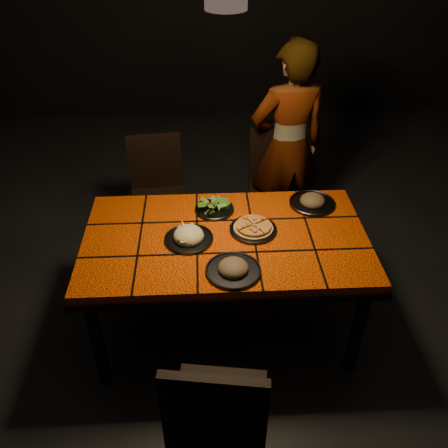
{
  "coord_description": "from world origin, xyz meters",
  "views": [
    {
      "loc": [
        -0.12,
        -2.11,
        2.38
      ],
      "look_at": [
        -0.01,
        0.02,
        0.82
      ],
      "focal_mm": 38.0,
      "sensor_mm": 36.0,
      "label": 1
    }
  ],
  "objects_px": {
    "chair_near": "(217,415)",
    "plate_pasta": "(189,237)",
    "chair_far_left": "(157,186)",
    "chair_far_right": "(276,180)",
    "dining_table": "(225,247)",
    "plate_pizza": "(253,228)",
    "diner": "(288,147)"
  },
  "relations": [
    {
      "from": "chair_near",
      "to": "chair_far_left",
      "type": "bearing_deg",
      "value": -70.33
    },
    {
      "from": "dining_table",
      "to": "chair_far_right",
      "type": "relative_size",
      "value": 1.81
    },
    {
      "from": "diner",
      "to": "plate_pizza",
      "type": "distance_m",
      "value": 1.03
    },
    {
      "from": "chair_near",
      "to": "dining_table",
      "type": "bearing_deg",
      "value": -86.57
    },
    {
      "from": "dining_table",
      "to": "plate_pasta",
      "type": "bearing_deg",
      "value": -172.8
    },
    {
      "from": "chair_near",
      "to": "plate_pizza",
      "type": "height_order",
      "value": "chair_near"
    },
    {
      "from": "dining_table",
      "to": "chair_far_right",
      "type": "height_order",
      "value": "chair_far_right"
    },
    {
      "from": "chair_far_right",
      "to": "plate_pasta",
      "type": "height_order",
      "value": "chair_far_right"
    },
    {
      "from": "chair_far_left",
      "to": "chair_far_right",
      "type": "height_order",
      "value": "chair_far_right"
    },
    {
      "from": "plate_pizza",
      "to": "chair_far_right",
      "type": "bearing_deg",
      "value": 73.48
    },
    {
      "from": "chair_near",
      "to": "diner",
      "type": "bearing_deg",
      "value": -98.4
    },
    {
      "from": "dining_table",
      "to": "diner",
      "type": "height_order",
      "value": "diner"
    },
    {
      "from": "chair_far_right",
      "to": "plate_pizza",
      "type": "relative_size",
      "value": 2.9
    },
    {
      "from": "chair_far_right",
      "to": "plate_pizza",
      "type": "distance_m",
      "value": 1.02
    },
    {
      "from": "plate_pasta",
      "to": "plate_pizza",
      "type": "bearing_deg",
      "value": 10.39
    },
    {
      "from": "dining_table",
      "to": "chair_far_right",
      "type": "xyz_separation_m",
      "value": [
        0.44,
        0.99,
        -0.16
      ]
    },
    {
      "from": "chair_far_right",
      "to": "plate_pasta",
      "type": "bearing_deg",
      "value": -121.74
    },
    {
      "from": "chair_far_left",
      "to": "plate_pasta",
      "type": "relative_size",
      "value": 3.21
    },
    {
      "from": "chair_far_left",
      "to": "plate_pasta",
      "type": "distance_m",
      "value": 1.06
    },
    {
      "from": "chair_near",
      "to": "chair_far_right",
      "type": "xyz_separation_m",
      "value": [
        0.53,
        1.95,
        -0.01
      ]
    },
    {
      "from": "plate_pizza",
      "to": "chair_far_left",
      "type": "bearing_deg",
      "value": 124.02
    },
    {
      "from": "diner",
      "to": "plate_pizza",
      "type": "bearing_deg",
      "value": 59.15
    },
    {
      "from": "chair_far_right",
      "to": "chair_far_left",
      "type": "bearing_deg",
      "value": -177.69
    },
    {
      "from": "chair_far_left",
      "to": "plate_pizza",
      "type": "relative_size",
      "value": 2.84
    },
    {
      "from": "chair_far_left",
      "to": "plate_pizza",
      "type": "xyz_separation_m",
      "value": [
        0.63,
        -0.93,
        0.26
      ]
    },
    {
      "from": "chair_near",
      "to": "plate_pasta",
      "type": "height_order",
      "value": "chair_near"
    },
    {
      "from": "chair_near",
      "to": "diner",
      "type": "height_order",
      "value": "diner"
    },
    {
      "from": "chair_far_right",
      "to": "chair_near",
      "type": "bearing_deg",
      "value": -104.41
    },
    {
      "from": "dining_table",
      "to": "chair_near",
      "type": "distance_m",
      "value": 0.98
    },
    {
      "from": "chair_far_right",
      "to": "diner",
      "type": "relative_size",
      "value": 0.57
    },
    {
      "from": "diner",
      "to": "plate_pasta",
      "type": "height_order",
      "value": "diner"
    },
    {
      "from": "chair_near",
      "to": "diner",
      "type": "relative_size",
      "value": 0.59
    }
  ]
}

